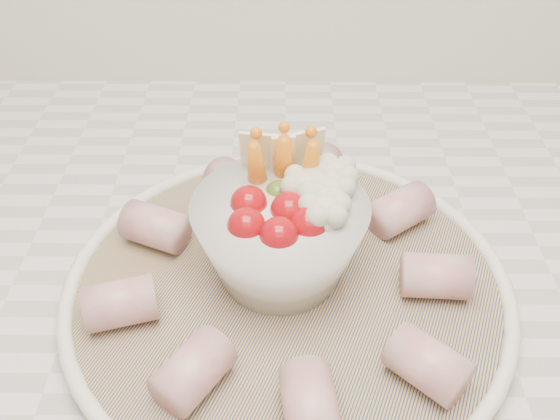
{
  "coord_description": "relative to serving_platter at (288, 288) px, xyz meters",
  "views": [
    {
      "loc": [
        -0.17,
        1.04,
        1.3
      ],
      "look_at": [
        -0.17,
        1.4,
        1.0
      ],
      "focal_mm": 40.0,
      "sensor_mm": 36.0,
      "label": 1
    }
  ],
  "objects": [
    {
      "name": "cured_meat_rolls",
      "position": [
        0.0,
        -0.0,
        0.02
      ],
      "size": [
        0.3,
        0.3,
        0.04
      ],
      "color": "#B1505C",
      "rests_on": "serving_platter"
    },
    {
      "name": "serving_platter",
      "position": [
        0.0,
        0.0,
        0.0
      ],
      "size": [
        0.46,
        0.46,
        0.02
      ],
      "color": "navy",
      "rests_on": "kitchen_counter"
    },
    {
      "name": "veggie_bowl",
      "position": [
        -0.0,
        0.02,
        0.05
      ],
      "size": [
        0.14,
        0.14,
        0.11
      ],
      "color": "silver",
      "rests_on": "serving_platter"
    }
  ]
}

